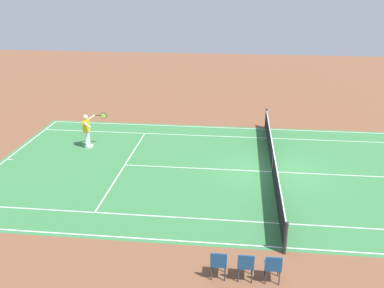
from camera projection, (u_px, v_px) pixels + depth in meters
ground_plane at (272, 172)px, 18.11m from camera, size 60.00×60.00×0.00m
court_slab at (272, 172)px, 18.11m from camera, size 24.20×11.40×0.00m
court_line_markings at (272, 172)px, 18.11m from camera, size 23.85×11.05×0.01m
tennis_net at (273, 161)px, 17.93m from camera, size 0.10×11.70×1.08m
tennis_player_near at (87, 129)px, 20.41m from camera, size 1.07×0.78×1.70m
tennis_ball at (263, 140)px, 21.51m from camera, size 0.07×0.07×0.07m
spectator_chair_0 at (273, 266)px, 11.37m from camera, size 0.44×0.44×0.88m
spectator_chair_1 at (246, 264)px, 11.44m from camera, size 0.44×0.44×0.88m
spectator_chair_2 at (219, 262)px, 11.52m from camera, size 0.44×0.44×0.88m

